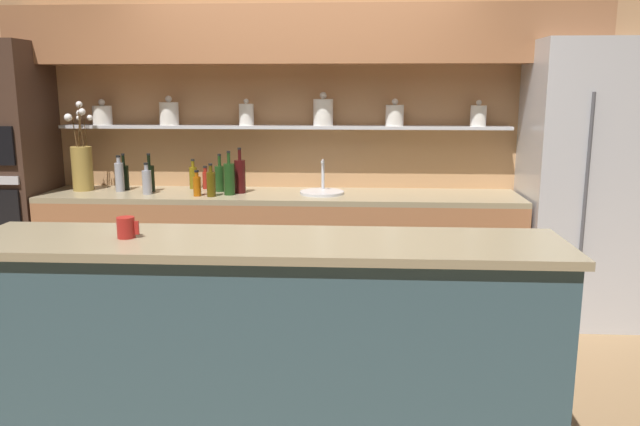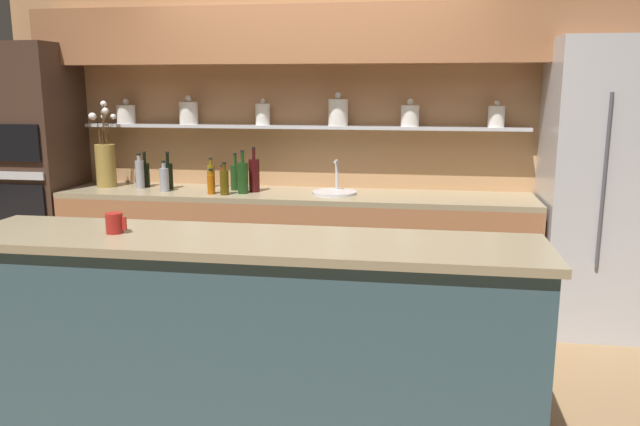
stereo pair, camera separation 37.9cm
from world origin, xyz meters
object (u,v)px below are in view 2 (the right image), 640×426
object	(u,v)px
oven_tower	(36,173)
bottle_wine_6	(254,175)
bottle_sauce_2	(223,177)
coffee_mug	(115,223)
flower_vase	(105,161)
bottle_spirit_8	(164,179)
bottle_wine_10	(235,177)
bottle_wine_1	(243,177)
bottle_wine_4	(168,175)
bottle_sauce_5	(211,184)
refrigerator	(614,188)
bottle_spirit_7	(140,174)
sink_fixture	(335,191)
bottle_oil_0	(224,182)
bottle_wine_3	(145,174)
bottle_oil_9	(211,175)

from	to	relation	value
oven_tower	bottle_wine_6	size ratio (longest dim) A/B	5.93
oven_tower	bottle_sauce_2	distance (m)	1.53
oven_tower	coffee_mug	world-z (taller)	oven_tower
flower_vase	bottle_wine_6	bearing A→B (deg)	-2.41
bottle_spirit_8	bottle_wine_10	xyz separation A→B (m)	(0.52, 0.16, 0.01)
bottle_wine_10	bottle_wine_1	bearing A→B (deg)	-56.00
bottle_wine_4	bottle_wine_10	bearing A→B (deg)	4.81
bottle_sauce_5	bottle_wine_1	bearing A→B (deg)	16.27
bottle_wine_1	refrigerator	bearing A→B (deg)	0.98
bottle_spirit_7	refrigerator	bearing A→B (deg)	-0.99
bottle_wine_1	bottle_wine_6	size ratio (longest dim) A/B	0.95
flower_vase	sink_fixture	xyz separation A→B (m)	(1.87, -0.05, -0.18)
bottle_wine_1	bottle_wine_6	bearing A→B (deg)	53.79
oven_tower	bottle_oil_0	size ratio (longest dim) A/B	8.34
bottle_wine_6	bottle_oil_0	bearing A→B (deg)	-136.82
bottle_spirit_7	bottle_wine_10	size ratio (longest dim) A/B	0.96
refrigerator	sink_fixture	bearing A→B (deg)	178.60
bottle_wine_6	bottle_wine_10	xyz separation A→B (m)	(-0.17, 0.07, -0.03)
flower_vase	bottle_wine_3	size ratio (longest dim) A/B	2.41
refrigerator	sink_fixture	xyz separation A→B (m)	(-1.97, 0.05, -0.08)
bottle_wine_3	bottle_spirit_8	distance (m)	0.32
bottle_wine_3	bottle_wine_4	bearing A→B (deg)	-19.51
bottle_wine_10	bottle_spirit_8	bearing A→B (deg)	-162.65
bottle_wine_1	bottle_wine_10	size ratio (longest dim) A/B	1.13
bottle_sauce_5	bottle_spirit_8	bearing A→B (deg)	171.48
oven_tower	bottle_wine_1	bearing A→B (deg)	-2.66
bottle_oil_9	bottle_wine_3	bearing A→B (deg)	-171.76
bottle_wine_4	coffee_mug	bearing A→B (deg)	-74.60
flower_vase	bottle_wine_10	xyz separation A→B (m)	(1.08, 0.01, -0.10)
bottle_spirit_8	bottle_oil_0	bearing A→B (deg)	-8.59
refrigerator	flower_vase	size ratio (longest dim) A/B	2.97
bottle_oil_0	bottle_wine_4	xyz separation A→B (m)	(-0.52, 0.19, 0.01)
bottle_sauce_5	bottle_spirit_7	xyz separation A→B (m)	(-0.65, 0.17, 0.04)
oven_tower	bottle_wine_4	bearing A→B (deg)	1.45
bottle_wine_6	bottle_oil_9	xyz separation A→B (m)	(-0.41, 0.18, -0.04)
bottle_sauce_5	bottle_oil_9	xyz separation A→B (m)	(-0.12, 0.34, 0.01)
bottle_wine_6	bottle_oil_9	bearing A→B (deg)	156.19
flower_vase	bottle_wine_4	distance (m)	0.55
flower_vase	sink_fixture	size ratio (longest dim) A/B	2.05
bottle_oil_0	bottle_spirit_8	size ratio (longest dim) A/B	1.03
bottle_wine_1	bottle_oil_9	bearing A→B (deg)	142.03
bottle_sauce_2	coffee_mug	bearing A→B (deg)	-86.53
bottle_spirit_8	refrigerator	bearing A→B (deg)	0.92
bottle_sauce_2	bottle_wine_6	size ratio (longest dim) A/B	0.53
bottle_wine_10	bottle_wine_3	bearing A→B (deg)	177.27
bottle_spirit_8	bottle_oil_9	xyz separation A→B (m)	(0.28, 0.28, -0.00)
bottle_oil_0	bottle_wine_4	size ratio (longest dim) A/B	0.83
sink_fixture	bottle_spirit_8	bearing A→B (deg)	-175.62
sink_fixture	bottle_sauce_5	xyz separation A→B (m)	(-0.92, -0.16, 0.06)
bottle_wine_6	sink_fixture	bearing A→B (deg)	0.48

